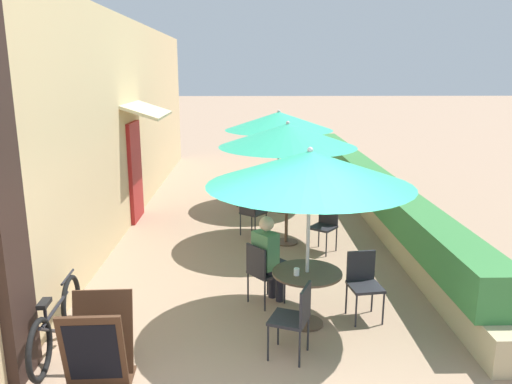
{
  "coord_description": "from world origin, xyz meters",
  "views": [
    {
      "loc": [
        -0.02,
        -4.13,
        3.14
      ],
      "look_at": [
        0.15,
        4.64,
        1.0
      ],
      "focal_mm": 35.0,
      "sensor_mm": 36.0,
      "label": 1
    }
  ],
  "objects_px": {
    "cafe_chair_far_left": "(245,185)",
    "coffee_cup_far": "(276,176)",
    "bicycle_leaning": "(57,322)",
    "patio_table_far": "(278,184)",
    "coffee_cup_near": "(297,272)",
    "patio_umbrella_mid": "(288,135)",
    "cafe_chair_near_right": "(262,269)",
    "cafe_chair_near_back": "(295,315)",
    "menu_board": "(98,343)",
    "cafe_chair_near_left": "(363,280)",
    "seated_patron_near_right": "(268,256)",
    "coffee_cup_mid": "(289,206)",
    "patio_umbrella_near": "(310,168)",
    "patio_table_mid": "(286,215)",
    "cafe_chair_far_right": "(311,185)",
    "cafe_chair_mid_right": "(325,223)",
    "patio_table_near": "(307,284)",
    "patio_umbrella_far": "(279,121)",
    "cafe_chair_mid_left": "(251,210)"
  },
  "relations": [
    {
      "from": "cafe_chair_mid_left",
      "to": "coffee_cup_near",
      "type": "bearing_deg",
      "value": -43.25
    },
    {
      "from": "cafe_chair_far_left",
      "to": "bicycle_leaning",
      "type": "xyz_separation_m",
      "value": [
        -2.15,
        -6.24,
        -0.17
      ]
    },
    {
      "from": "coffee_cup_mid",
      "to": "cafe_chair_far_right",
      "type": "height_order",
      "value": "cafe_chair_far_right"
    },
    {
      "from": "cafe_chair_near_left",
      "to": "seated_patron_near_right",
      "type": "xyz_separation_m",
      "value": [
        -1.21,
        0.44,
        0.17
      ]
    },
    {
      "from": "cafe_chair_near_right",
      "to": "menu_board",
      "type": "xyz_separation_m",
      "value": [
        -1.72,
        -1.73,
        -0.07
      ]
    },
    {
      "from": "cafe_chair_far_left",
      "to": "coffee_cup_near",
      "type": "bearing_deg",
      "value": -75.36
    },
    {
      "from": "bicycle_leaning",
      "to": "coffee_cup_far",
      "type": "bearing_deg",
      "value": 62.32
    },
    {
      "from": "patio_table_mid",
      "to": "patio_table_far",
      "type": "xyz_separation_m",
      "value": [
        0.01,
        2.57,
        0.0
      ]
    },
    {
      "from": "coffee_cup_near",
      "to": "cafe_chair_far_left",
      "type": "xyz_separation_m",
      "value": [
        -0.64,
        5.79,
        -0.24
      ]
    },
    {
      "from": "patio_table_mid",
      "to": "cafe_chair_far_right",
      "type": "relative_size",
      "value": 1.0
    },
    {
      "from": "coffee_cup_mid",
      "to": "menu_board",
      "type": "xyz_separation_m",
      "value": [
        -2.29,
        -4.1,
        -0.31
      ]
    },
    {
      "from": "cafe_chair_far_left",
      "to": "coffee_cup_far",
      "type": "relative_size",
      "value": 9.67
    },
    {
      "from": "coffee_cup_mid",
      "to": "patio_table_mid",
      "type": "bearing_deg",
      "value": 102.42
    },
    {
      "from": "bicycle_leaning",
      "to": "menu_board",
      "type": "height_order",
      "value": "menu_board"
    },
    {
      "from": "patio_umbrella_near",
      "to": "cafe_chair_near_back",
      "type": "height_order",
      "value": "patio_umbrella_near"
    },
    {
      "from": "cafe_chair_mid_left",
      "to": "cafe_chair_far_right",
      "type": "xyz_separation_m",
      "value": [
        1.44,
        2.11,
        0.0
      ]
    },
    {
      "from": "coffee_cup_far",
      "to": "menu_board",
      "type": "relative_size",
      "value": 0.1
    },
    {
      "from": "cafe_chair_near_back",
      "to": "cafe_chair_far_left",
      "type": "xyz_separation_m",
      "value": [
        -0.57,
        6.44,
        0.0
      ]
    },
    {
      "from": "menu_board",
      "to": "cafe_chair_mid_right",
      "type": "bearing_deg",
      "value": 50.6
    },
    {
      "from": "cafe_chair_mid_right",
      "to": "menu_board",
      "type": "height_order",
      "value": "menu_board"
    },
    {
      "from": "patio_umbrella_far",
      "to": "menu_board",
      "type": "xyz_separation_m",
      "value": [
        -2.26,
        -6.83,
        -1.58
      ]
    },
    {
      "from": "cafe_chair_near_back",
      "to": "cafe_chair_mid_left",
      "type": "bearing_deg",
      "value": 27.64
    },
    {
      "from": "patio_umbrella_near",
      "to": "cafe_chair_near_left",
      "type": "bearing_deg",
      "value": 14.04
    },
    {
      "from": "patio_umbrella_near",
      "to": "seated_patron_near_right",
      "type": "bearing_deg",
      "value": 125.8
    },
    {
      "from": "patio_table_far",
      "to": "cafe_chair_far_right",
      "type": "relative_size",
      "value": 1.0
    },
    {
      "from": "patio_umbrella_near",
      "to": "coffee_cup_far",
      "type": "height_order",
      "value": "patio_umbrella_near"
    },
    {
      "from": "coffee_cup_mid",
      "to": "menu_board",
      "type": "distance_m",
      "value": 4.7
    },
    {
      "from": "patio_umbrella_near",
      "to": "bicycle_leaning",
      "type": "relative_size",
      "value": 1.4
    },
    {
      "from": "cafe_chair_mid_left",
      "to": "bicycle_leaning",
      "type": "height_order",
      "value": "cafe_chair_mid_left"
    },
    {
      "from": "cafe_chair_far_right",
      "to": "cafe_chair_mid_left",
      "type": "bearing_deg",
      "value": 64.08
    },
    {
      "from": "patio_table_near",
      "to": "coffee_cup_near",
      "type": "relative_size",
      "value": 9.68
    },
    {
      "from": "cafe_chair_near_right",
      "to": "patio_table_mid",
      "type": "bearing_deg",
      "value": 129.71
    },
    {
      "from": "cafe_chair_near_right",
      "to": "cafe_chair_far_right",
      "type": "relative_size",
      "value": 1.0
    },
    {
      "from": "patio_table_far",
      "to": "patio_umbrella_near",
      "type": "bearing_deg",
      "value": -89.97
    },
    {
      "from": "seated_patron_near_right",
      "to": "cafe_chair_far_right",
      "type": "relative_size",
      "value": 1.44
    },
    {
      "from": "cafe_chair_near_left",
      "to": "coffee_cup_far",
      "type": "xyz_separation_m",
      "value": [
        -0.81,
        5.43,
        0.24
      ]
    },
    {
      "from": "cafe_chair_near_back",
      "to": "coffee_cup_far",
      "type": "xyz_separation_m",
      "value": [
        0.16,
        6.37,
        0.24
      ]
    },
    {
      "from": "patio_table_near",
      "to": "menu_board",
      "type": "xyz_separation_m",
      "value": [
        -2.26,
        -1.17,
        -0.1
      ]
    },
    {
      "from": "cafe_chair_far_right",
      "to": "coffee_cup_far",
      "type": "xyz_separation_m",
      "value": [
        -0.83,
        -0.0,
        0.24
      ]
    },
    {
      "from": "cafe_chair_near_right",
      "to": "cafe_chair_near_back",
      "type": "height_order",
      "value": "same"
    },
    {
      "from": "patio_umbrella_near",
      "to": "cafe_chair_near_back",
      "type": "distance_m",
      "value": 1.69
    },
    {
      "from": "patio_table_far",
      "to": "coffee_cup_far",
      "type": "height_order",
      "value": "coffee_cup_far"
    },
    {
      "from": "patio_umbrella_mid",
      "to": "coffee_cup_mid",
      "type": "relative_size",
      "value": 27.56
    },
    {
      "from": "patio_table_far",
      "to": "bicycle_leaning",
      "type": "relative_size",
      "value": 0.49
    },
    {
      "from": "cafe_chair_near_back",
      "to": "cafe_chair_far_left",
      "type": "relative_size",
      "value": 1.0
    },
    {
      "from": "coffee_cup_near",
      "to": "patio_umbrella_far",
      "type": "xyz_separation_m",
      "value": [
        0.14,
        5.76,
        1.27
      ]
    },
    {
      "from": "patio_table_near",
      "to": "seated_patron_near_right",
      "type": "height_order",
      "value": "seated_patron_near_right"
    },
    {
      "from": "cafe_chair_near_left",
      "to": "menu_board",
      "type": "relative_size",
      "value": 0.97
    },
    {
      "from": "cafe_chair_mid_left",
      "to": "patio_table_near",
      "type": "bearing_deg",
      "value": -40.75
    },
    {
      "from": "coffee_cup_near",
      "to": "patio_umbrella_mid",
      "type": "height_order",
      "value": "patio_umbrella_mid"
    }
  ]
}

